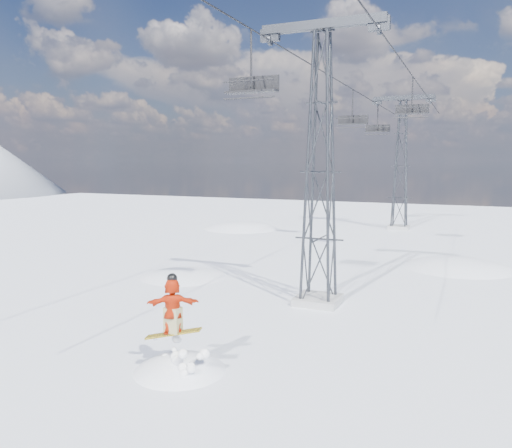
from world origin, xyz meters
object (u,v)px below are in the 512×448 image
Objects in this scene: lift_tower_far at (401,166)px; lift_chair_near at (252,86)px; lift_tower_near at (320,173)px; snowboarder_jump at (181,424)px.

lift_tower_far reaches higher than lift_chair_near.
lift_tower_far is 4.43× the size of lift_chair_near.
snowboarder_jump is at bearing -102.04° from lift_tower_near.
lift_tower_near is 1.00× the size of lift_tower_far.
snowboarder_jump is 12.15m from lift_chair_near.
lift_tower_near is 4.40m from lift_chair_near.
snowboarder_jump is (-1.72, -8.08, -7.11)m from lift_tower_near.
lift_chair_near is at bearing -139.69° from lift_tower_near.
lift_tower_near is 25.00m from lift_tower_far.
lift_tower_far reaches higher than snowboarder_jump.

